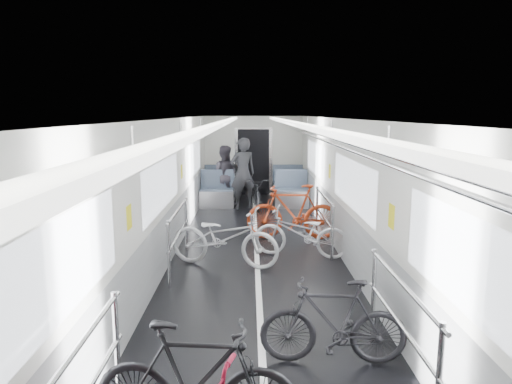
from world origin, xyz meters
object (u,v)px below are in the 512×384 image
at_px(bike_left_mid, 196,381).
at_px(bike_right_far, 293,212).
at_px(bike_left_far, 224,237).
at_px(bike_right_near, 333,322).
at_px(person_standing, 243,174).
at_px(person_seated, 224,175).
at_px(bike_aisle, 257,193).
at_px(bike_right_mid, 301,233).

height_order(bike_left_mid, bike_right_far, bike_right_far).
xyz_separation_m(bike_left_far, bike_right_near, (1.25, -2.99, -0.04)).
xyz_separation_m(bike_right_far, person_standing, (-1.04, 2.94, 0.38)).
xyz_separation_m(bike_right_near, person_standing, (-1.01, 7.53, 0.49)).
bearing_deg(bike_right_far, bike_left_mid, -9.83).
distance_m(bike_left_far, bike_right_near, 3.24).
bearing_deg(bike_right_near, person_standing, -168.78).
relative_size(bike_left_mid, person_seated, 0.98).
xyz_separation_m(bike_left_mid, person_seated, (-0.29, 9.20, 0.34)).
height_order(bike_right_far, person_standing, person_standing).
relative_size(bike_right_near, person_seated, 0.91).
distance_m(bike_left_mid, bike_left_far, 4.04).
bearing_deg(bike_aisle, bike_left_mid, -97.83).
xyz_separation_m(bike_right_near, bike_right_mid, (0.06, 3.45, -0.01)).
distance_m(bike_right_mid, bike_aisle, 4.15).
bearing_deg(person_standing, bike_left_mid, 68.52).
height_order(bike_right_far, bike_aisle, bike_right_far).
bearing_deg(person_standing, bike_right_near, 77.74).
height_order(bike_left_far, bike_aisle, bike_left_far).
height_order(bike_left_far, bike_right_mid, bike_left_far).
bearing_deg(bike_right_near, person_seated, -165.75).
height_order(bike_left_mid, person_standing, person_standing).
bearing_deg(bike_right_mid, bike_right_near, 12.80).
xyz_separation_m(bike_left_mid, bike_left_far, (-0.00, 4.04, 0.01)).
distance_m(bike_right_mid, person_seated, 4.98).
bearing_deg(person_standing, bike_right_far, 89.55).
distance_m(bike_right_far, person_seated, 3.90).
bearing_deg(bike_right_near, bike_left_mid, -46.38).
height_order(bike_right_near, bike_aisle, bike_right_near).
xyz_separation_m(bike_aisle, person_standing, (-0.36, 0.00, 0.52)).
bearing_deg(bike_aisle, person_standing, 176.14).
distance_m(bike_left_mid, bike_right_far, 5.78).
bearing_deg(bike_left_far, bike_left_mid, -163.61).
bearing_deg(bike_aisle, bike_right_near, -88.91).
relative_size(bike_left_mid, person_standing, 0.85).
bearing_deg(bike_left_mid, bike_left_far, 5.20).
relative_size(bike_left_far, person_standing, 0.99).
relative_size(bike_left_mid, bike_right_mid, 0.96).
relative_size(bike_aisle, person_standing, 0.85).
xyz_separation_m(bike_left_mid, person_standing, (0.24, 8.58, 0.46)).
xyz_separation_m(bike_right_mid, bike_right_far, (-0.03, 1.14, 0.12)).
bearing_deg(bike_left_far, bike_right_mid, -54.42).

